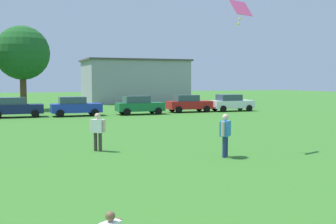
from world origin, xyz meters
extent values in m
plane|color=#387528|center=(0.00, 30.00, 0.00)|extent=(160.00, 160.00, 0.00)
sphere|color=brown|center=(-1.57, 3.75, 0.97)|extent=(0.16, 0.16, 0.16)
cylinder|color=navy|center=(5.19, 12.42, 0.43)|extent=(0.16, 0.16, 0.86)
cylinder|color=navy|center=(5.01, 12.23, 0.43)|extent=(0.16, 0.16, 0.86)
cube|color=#337FCC|center=(5.10, 12.32, 1.16)|extent=(0.63, 0.64, 0.61)
cylinder|color=beige|center=(5.34, 12.58, 1.18)|extent=(0.13, 0.13, 0.57)
cylinder|color=beige|center=(4.85, 12.07, 1.18)|extent=(0.13, 0.13, 0.57)
sphere|color=beige|center=(5.10, 12.32, 1.62)|extent=(0.27, 0.27, 0.27)
cylinder|color=#3F3833|center=(0.63, 15.48, 0.41)|extent=(0.15, 0.15, 0.82)
cylinder|color=#3F3833|center=(0.46, 15.65, 0.41)|extent=(0.15, 0.15, 0.82)
cube|color=white|center=(0.54, 15.56, 1.11)|extent=(0.61, 0.61, 0.58)
cylinder|color=beige|center=(0.78, 15.32, 1.13)|extent=(0.12, 0.12, 0.55)
cylinder|color=beige|center=(0.30, 15.80, 1.13)|extent=(0.12, 0.12, 0.55)
sphere|color=beige|center=(0.54, 15.56, 1.55)|extent=(0.26, 0.26, 0.26)
cube|color=#F24C8C|center=(6.52, 13.65, 6.26)|extent=(1.16, 0.81, 0.67)
sphere|color=yellow|center=(6.52, 13.65, 6.01)|extent=(0.10, 0.10, 0.10)
sphere|color=yellow|center=(6.47, 13.65, 5.79)|extent=(0.10, 0.10, 0.10)
sphere|color=yellow|center=(6.42, 13.65, 5.57)|extent=(0.10, 0.10, 0.10)
cube|color=#141E4C|center=(-2.57, 34.81, 0.70)|extent=(4.30, 1.80, 0.76)
cube|color=#334756|center=(-2.92, 34.81, 1.38)|extent=(2.24, 1.58, 0.60)
cylinder|color=black|center=(-1.11, 35.71, 0.32)|extent=(0.64, 0.22, 0.64)
cylinder|color=black|center=(-1.11, 33.91, 0.32)|extent=(0.64, 0.22, 0.64)
cube|color=#1E38AD|center=(2.34, 34.35, 0.70)|extent=(4.30, 1.80, 0.76)
cube|color=#334756|center=(1.99, 34.35, 1.38)|extent=(2.24, 1.58, 0.60)
cylinder|color=black|center=(3.80, 35.25, 0.32)|extent=(0.64, 0.22, 0.64)
cylinder|color=black|center=(3.80, 33.45, 0.32)|extent=(0.64, 0.22, 0.64)
cylinder|color=black|center=(0.87, 35.25, 0.32)|extent=(0.64, 0.22, 0.64)
cylinder|color=black|center=(0.87, 33.45, 0.32)|extent=(0.64, 0.22, 0.64)
cube|color=#196B38|center=(8.04, 34.05, 0.70)|extent=(4.30, 1.80, 0.76)
cube|color=#334756|center=(7.70, 34.05, 1.38)|extent=(2.24, 1.58, 0.60)
cylinder|color=black|center=(9.50, 34.95, 0.32)|extent=(0.64, 0.22, 0.64)
cylinder|color=black|center=(9.50, 33.15, 0.32)|extent=(0.64, 0.22, 0.64)
cylinder|color=black|center=(6.58, 34.95, 0.32)|extent=(0.64, 0.22, 0.64)
cylinder|color=black|center=(6.58, 33.15, 0.32)|extent=(0.64, 0.22, 0.64)
cube|color=red|center=(13.37, 35.06, 0.70)|extent=(4.30, 1.80, 0.76)
cube|color=#334756|center=(13.03, 35.06, 1.38)|extent=(2.24, 1.58, 0.60)
cylinder|color=black|center=(14.84, 35.96, 0.32)|extent=(0.64, 0.22, 0.64)
cylinder|color=black|center=(14.84, 34.16, 0.32)|extent=(0.64, 0.22, 0.64)
cylinder|color=black|center=(11.91, 35.96, 0.32)|extent=(0.64, 0.22, 0.64)
cylinder|color=black|center=(11.91, 34.16, 0.32)|extent=(0.64, 0.22, 0.64)
cube|color=white|center=(17.93, 34.73, 0.70)|extent=(4.30, 1.80, 0.76)
cube|color=#334756|center=(17.58, 34.73, 1.38)|extent=(2.24, 1.58, 0.60)
cylinder|color=black|center=(19.39, 35.63, 0.32)|extent=(0.64, 0.22, 0.64)
cylinder|color=black|center=(19.39, 33.83, 0.32)|extent=(0.64, 0.22, 0.64)
cylinder|color=black|center=(16.46, 35.63, 0.32)|extent=(0.64, 0.22, 0.64)
cylinder|color=black|center=(16.46, 33.83, 0.32)|extent=(0.64, 0.22, 0.64)
cylinder|color=brown|center=(-1.73, 44.14, 1.79)|extent=(0.66, 0.66, 3.58)
sphere|color=#1E5B23|center=(-1.73, 44.14, 5.97)|extent=(5.65, 5.65, 5.65)
cube|color=#9999A3|center=(13.50, 54.90, 2.87)|extent=(13.70, 8.77, 5.74)
cube|color=#4C4742|center=(13.50, 54.90, 5.86)|extent=(14.24, 9.13, 0.24)
camera|label=1|loc=(-2.99, -2.66, 3.11)|focal=44.95mm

